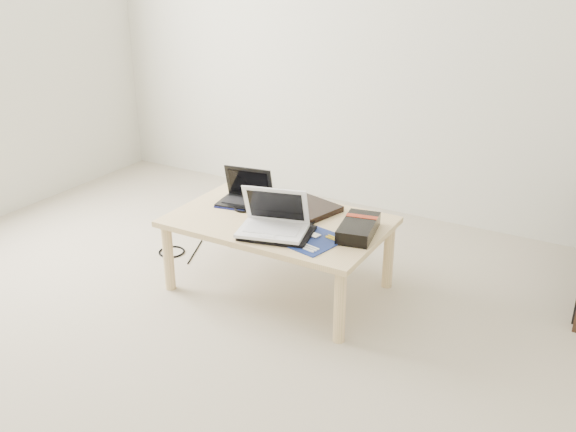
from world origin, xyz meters
The scene contains 13 objects.
ground centered at (0.00, 0.00, 0.00)m, with size 4.00×4.00×0.00m, color #AEA18D.
coffee_table centered at (0.14, 0.68, 0.35)m, with size 1.10×0.70×0.40m.
book centered at (0.21, 0.86, 0.42)m, with size 0.36×0.33×0.03m.
netbook centered at (-0.12, 0.78, 0.44)m, with size 0.30×0.24×0.20m.
tablet centered at (0.20, 0.75, 0.41)m, with size 0.29×0.24×0.01m.
remote centered at (0.29, 0.71, 0.41)m, with size 0.09×0.23×0.02m.
neoprene_sleeve centered at (0.24, 0.51, 0.41)m, with size 0.34×0.25×0.02m, color black.
white_laptop centered at (0.22, 0.51, 0.47)m, with size 0.37×0.30×0.22m.
motherboard centered at (0.43, 0.53, 0.40)m, with size 0.28×0.32×0.01m.
gpu_box centered at (0.58, 0.71, 0.43)m, with size 0.21×0.34×0.07m.
cable_coil centered at (-0.09, 0.70, 0.41)m, with size 0.11×0.11×0.01m, color black.
floor_cable_coil centered at (-0.63, 0.72, 0.01)m, with size 0.16×0.16×0.01m, color black.
floor_cable_trail centered at (-0.51, 0.80, 0.00)m, with size 0.01×0.01×0.32m, color black.
Camera 1 is at (1.70, -1.93, 1.71)m, focal length 40.00 mm.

